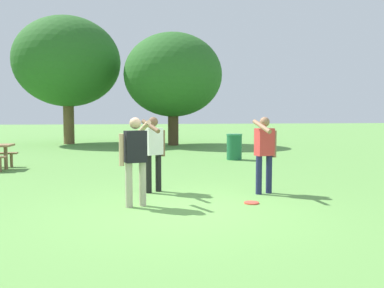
% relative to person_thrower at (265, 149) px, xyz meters
% --- Properties ---
extents(ground_plane, '(120.00, 120.00, 0.00)m').
position_rel_person_thrower_xyz_m(ground_plane, '(-1.94, -1.12, -0.96)').
color(ground_plane, '#609947').
extents(person_thrower, '(0.59, 0.78, 1.64)m').
position_rel_person_thrower_xyz_m(person_thrower, '(0.00, 0.00, 0.00)').
color(person_thrower, '#1E234C').
rests_on(person_thrower, ground).
extents(person_catcher, '(0.59, 0.78, 1.64)m').
position_rel_person_thrower_xyz_m(person_catcher, '(-2.74, -0.72, 0.00)').
color(person_catcher, '#B7AD93').
rests_on(person_catcher, ground).
extents(person_bystander, '(0.54, 0.83, 1.64)m').
position_rel_person_thrower_xyz_m(person_bystander, '(-2.31, 0.56, 0.00)').
color(person_bystander, black).
rests_on(person_bystander, ground).
extents(frisbee, '(0.28, 0.28, 0.03)m').
position_rel_person_thrower_xyz_m(frisbee, '(-0.56, -0.85, -0.95)').
color(frisbee, '#E04733').
rests_on(frisbee, ground).
extents(trash_can_beside_table, '(0.59, 0.59, 0.96)m').
position_rel_person_thrower_xyz_m(trash_can_beside_table, '(1.10, 6.28, -0.48)').
color(trash_can_beside_table, '#1E663D').
rests_on(trash_can_beside_table, ground).
extents(tree_broad_center, '(5.89, 5.89, 7.12)m').
position_rel_person_thrower_xyz_m(tree_broad_center, '(-6.01, 15.52, 3.64)').
color(tree_broad_center, brown).
rests_on(tree_broad_center, ground).
extents(tree_far_right, '(5.26, 5.26, 6.02)m').
position_rel_person_thrower_xyz_m(tree_far_right, '(-0.29, 13.51, 2.81)').
color(tree_far_right, '#4C3823').
rests_on(tree_far_right, ground).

